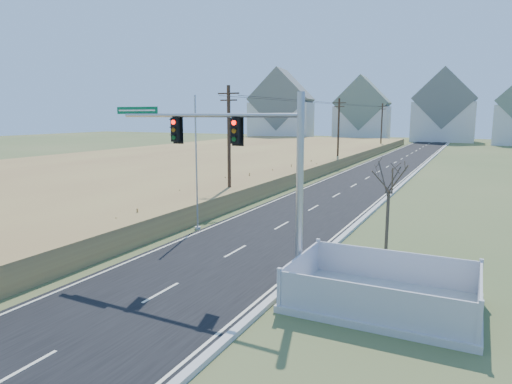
# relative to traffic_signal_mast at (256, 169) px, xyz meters

# --- Properties ---
(ground) EXTENTS (260.00, 260.00, 0.00)m
(ground) POSITION_rel_traffic_signal_mast_xyz_m (-2.60, -1.06, -4.67)
(ground) COLOR #405529
(ground) RESTS_ON ground
(road) EXTENTS (8.00, 180.00, 0.06)m
(road) POSITION_rel_traffic_signal_mast_xyz_m (-2.60, 48.94, -4.64)
(road) COLOR black
(road) RESTS_ON ground
(curb) EXTENTS (0.30, 180.00, 0.18)m
(curb) POSITION_rel_traffic_signal_mast_xyz_m (1.55, 48.94, -4.58)
(curb) COLOR #B2AFA8
(curb) RESTS_ON ground
(reed_marsh) EXTENTS (38.00, 110.00, 1.30)m
(reed_marsh) POSITION_rel_traffic_signal_mast_xyz_m (-26.60, 38.94, -4.02)
(reed_marsh) COLOR #A9954C
(reed_marsh) RESTS_ON ground
(utility_pole_near) EXTENTS (1.80, 0.26, 9.00)m
(utility_pole_near) POSITION_rel_traffic_signal_mast_xyz_m (-9.10, 13.94, 0.01)
(utility_pole_near) COLOR #422D1E
(utility_pole_near) RESTS_ON ground
(utility_pole_mid) EXTENTS (1.80, 0.26, 9.00)m
(utility_pole_mid) POSITION_rel_traffic_signal_mast_xyz_m (-9.10, 43.94, 0.01)
(utility_pole_mid) COLOR #422D1E
(utility_pole_mid) RESTS_ON ground
(utility_pole_far) EXTENTS (1.80, 0.26, 9.00)m
(utility_pole_far) POSITION_rel_traffic_signal_mast_xyz_m (-9.10, 73.94, 0.01)
(utility_pole_far) COLOR #422D1E
(utility_pole_far) RESTS_ON ground
(condo_nw) EXTENTS (17.69, 13.38, 19.05)m
(condo_nw) POSITION_rel_traffic_signal_mast_xyz_m (-40.60, 98.94, 3.03)
(condo_nw) COLOR silver
(condo_nw) RESTS_ON ground
(condo_nnw) EXTENTS (14.93, 11.17, 17.03)m
(condo_nnw) POSITION_rel_traffic_signal_mast_xyz_m (-20.60, 106.94, 2.27)
(condo_nnw) COLOR silver
(condo_nnw) RESTS_ON ground
(condo_n) EXTENTS (15.27, 10.20, 18.54)m
(condo_n) POSITION_rel_traffic_signal_mast_xyz_m (-0.60, 110.94, 2.94)
(condo_n) COLOR silver
(condo_n) RESTS_ON ground
(traffic_signal_mast) EXTENTS (9.65, 0.75, 7.68)m
(traffic_signal_mast) POSITION_rel_traffic_signal_mast_xyz_m (0.00, 0.00, 0.00)
(traffic_signal_mast) COLOR #9EA0A5
(traffic_signal_mast) RESTS_ON ground
(fence_enclosure) EXTENTS (6.58, 4.50, 1.51)m
(fence_enclosure) POSITION_rel_traffic_signal_mast_xyz_m (5.27, -0.47, -4.38)
(fence_enclosure) COLOR #B7B5AD
(fence_enclosure) RESTS_ON ground
(open_sign) EXTENTS (0.46, 0.10, 0.57)m
(open_sign) POSITION_rel_traffic_signal_mast_xyz_m (1.90, 0.94, -4.37)
(open_sign) COLOR white
(open_sign) RESTS_ON ground
(flagpole) EXTENTS (0.36, 0.36, 7.95)m
(flagpole) POSITION_rel_traffic_signal_mast_xyz_m (-6.90, 6.08, -1.50)
(flagpole) COLOR #B7B5AD
(flagpole) RESTS_ON ground
(bare_tree) EXTENTS (1.90, 1.90, 5.04)m
(bare_tree) POSITION_rel_traffic_signal_mast_xyz_m (4.40, 5.03, -0.61)
(bare_tree) COLOR #4C3F33
(bare_tree) RESTS_ON ground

